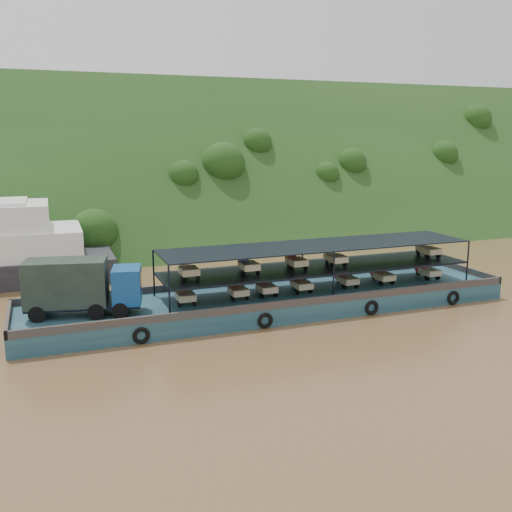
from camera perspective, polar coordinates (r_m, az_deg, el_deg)
name	(u,v)px	position (r m, az deg, el deg)	size (l,w,h in m)	color
ground	(295,304)	(42.80, 3.95, -4.77)	(160.00, 160.00, 0.00)	brown
hillside	(181,231)	(76.18, -7.48, 2.52)	(140.00, 28.00, 28.00)	#183413
cargo_barge	(255,296)	(40.30, -0.06, -4.05)	(35.00, 7.18, 4.78)	#133545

